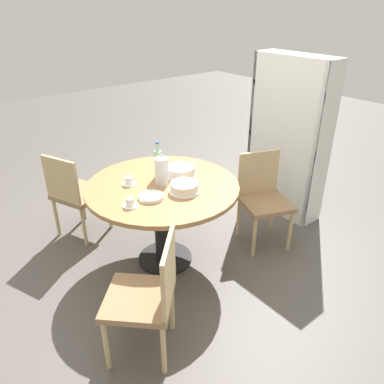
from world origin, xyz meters
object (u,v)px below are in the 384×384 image
Objects in this scene: cake_main at (181,171)px; cup_b at (130,203)px; water_bottle at (158,163)px; chair_b at (148,295)px; chair_c at (263,197)px; coffee_pot at (162,170)px; cake_second at (184,187)px; cup_a at (129,181)px; chair_a at (75,192)px; bookshelf at (286,142)px.

cup_b is (0.18, -0.60, -0.02)m from cake_main.
water_bottle is 0.21m from cake_main.
chair_b is at bearing -22.88° from cup_b.
coffee_pot is at bearing -177.41° from chair_c.
cup_a is (-0.39, -0.27, -0.01)m from cake_second.
water_bottle is at bearing -168.72° from chair_a.
chair_a is 1.00× the size of chair_c.
chair_a is 2.75× the size of water_bottle.
chair_a is at bearing -146.58° from water_bottle.
chair_b is at bearing 107.80° from bookshelf.
cake_main is (-0.02, 0.21, -0.08)m from coffee_pot.
water_bottle is at bearing 157.63° from coffee_pot.
chair_a is at bearing -155.77° from cake_second.
cake_second is at bearing 0.78° from water_bottle.
coffee_pot is at bearing 111.87° from cup_b.
cake_main is at bearing 147.58° from cake_second.
cake_main is at bearing 72.19° from cup_a.
water_bottle is 1.25× the size of cake_second.
bookshelf is 1.75m from cup_a.
cake_main is (-0.35, -0.69, 0.33)m from chair_c.
cake_second is 0.47m from cup_a.
chair_a is 1.10m from cake_main.
water_bottle is at bearing 82.12° from cup_a.
cake_second is 2.04× the size of cup_b.
coffee_pot is (0.85, 0.43, 0.41)m from chair_a.
chair_c is 7.00× the size of cup_b.
cake_second is at bearing 81.39° from cup_b.
coffee_pot reaches higher than cup_b.
chair_a is 3.21× the size of cake_main.
water_bottle reaches higher than coffee_pot.
chair_a is 1.61m from chair_b.
coffee_pot is at bearing -175.48° from chair_a.
bookshelf reaches higher than coffee_pot.
water_bottle is at bearing 122.57° from cup_b.
cake_main is at bearing 106.69° from cup_b.
bookshelf is 1.48m from cake_second.
cake_main is (0.10, 0.16, -0.09)m from water_bottle.
water_bottle is 2.55× the size of cup_a.
coffee_pot is at bearing -176.25° from chair_b.
water_bottle reaches higher than chair_a.
chair_b and chair_c have the same top height.
chair_a reaches higher than cake_main.
water_bottle is at bearing 83.16° from bookshelf.
cup_a is at bearing 175.09° from chair_a.
cake_main reaches higher than cup_b.
bookshelf is at bearing 152.14° from chair_b.
water_bottle is 0.36m from cake_second.
bookshelf reaches higher than cup_a.
cup_a is (0.69, 0.21, 0.31)m from chair_a.
chair_c is 0.84m from cake_main.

